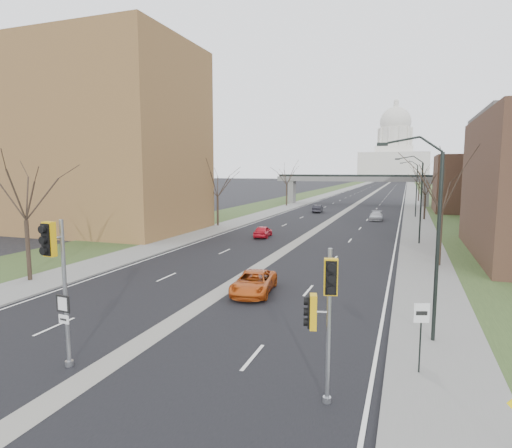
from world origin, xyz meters
The scene contains 27 objects.
ground centered at (0.00, 0.00, 0.00)m, with size 700.00×700.00×0.00m, color black.
road_surface centered at (0.00, 150.00, 0.01)m, with size 20.00×600.00×0.01m, color black.
median_strip centered at (0.00, 150.00, 0.00)m, with size 1.20×600.00×0.02m, color gray.
sidewalk_right centered at (12.00, 150.00, 0.06)m, with size 4.00×600.00×0.12m, color gray.
sidewalk_left centered at (-12.00, 150.00, 0.06)m, with size 4.00×600.00×0.12m, color gray.
grass_verge_right centered at (18.00, 150.00, 0.05)m, with size 8.00×600.00×0.10m, color #283B1B.
grass_verge_left centered at (-18.00, 150.00, 0.05)m, with size 8.00×600.00×0.10m, color #283B1B.
apartment_building centered at (-26.00, 30.00, 11.00)m, with size 25.00×16.00×22.00m, color brown.
commercial_block_far centered at (22.00, 70.00, 5.00)m, with size 14.00×14.00×10.00m, color #4C2F23.
pedestrian_bridge centered at (0.00, 80.00, 4.84)m, with size 34.00×3.00×6.45m.
capitol centered at (0.00, 320.00, 18.60)m, with size 48.00×42.00×55.75m.
streetlight_near centered at (10.99, 6.00, 6.95)m, with size 2.61×0.20×8.70m.
streetlight_mid centered at (10.99, 32.00, 6.95)m, with size 2.61×0.20×8.70m.
streetlight_far centered at (10.99, 58.00, 6.95)m, with size 2.61×0.20×8.70m.
tree_left_a centered at (-13.00, 8.00, 6.64)m, with size 7.20×7.20×9.40m.
tree_left_b centered at (-13.00, 38.00, 6.23)m, with size 6.75×6.75×8.81m.
tree_left_c centered at (-13.00, 72.00, 7.04)m, with size 7.65×7.65×9.99m.
tree_right_a centered at (13.00, 22.00, 6.64)m, with size 7.20×7.20×9.40m.
tree_right_b centered at (13.00, 55.00, 5.82)m, with size 6.30×6.30×8.22m.
tree_right_c centered at (13.00, 95.00, 7.04)m, with size 7.65×7.65×9.99m.
signal_pole_median centered at (-1.34, -1.33, 3.91)m, with size 0.65×0.92×5.61m.
signal_pole_right centered at (8.22, -0.52, 3.28)m, with size 1.06×0.84×5.01m.
speed_limit_sign centered at (11.17, 2.64, 1.89)m, with size 0.54×0.20×2.58m.
car_left_near centered at (-4.43, 31.25, 0.65)m, with size 1.54×3.82×1.30m, color red.
car_left_far centered at (-4.26, 60.81, 0.66)m, with size 1.39×3.98×1.31m, color black.
car_right_near centered at (2.00, 10.44, 0.66)m, with size 2.19×4.74×1.32m, color #B94B13.
car_right_mid centered at (6.25, 52.18, 0.65)m, with size 1.82×4.48×1.30m, color #B3B4BB.
Camera 1 is at (10.52, -13.16, 7.38)m, focal length 30.00 mm.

